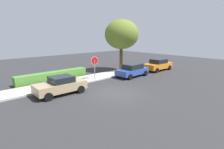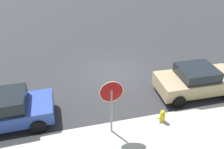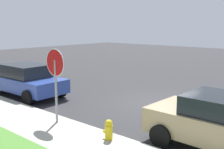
{
  "view_description": "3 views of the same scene",
  "coord_description": "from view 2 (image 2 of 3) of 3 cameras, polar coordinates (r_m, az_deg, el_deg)",
  "views": [
    {
      "loc": [
        -9.81,
        -10.2,
        4.79
      ],
      "look_at": [
        1.57,
        2.18,
        0.98
      ],
      "focal_mm": 28.0,
      "sensor_mm": 36.0,
      "label": 1
    },
    {
      "loc": [
        2.73,
        10.75,
        6.83
      ],
      "look_at": [
        0.43,
        1.28,
        0.72
      ],
      "focal_mm": 35.0,
      "sensor_mm": 36.0,
      "label": 2
    },
    {
      "loc": [
        -5.92,
        10.11,
        3.31
      ],
      "look_at": [
        1.17,
        1.92,
        1.39
      ],
      "focal_mm": 45.0,
      "sensor_mm": 36.0,
      "label": 3
    }
  ],
  "objects": [
    {
      "name": "ground_plane",
      "position": [
        13.03,
        0.53,
        0.47
      ],
      "size": [
        60.0,
        60.0,
        0.0
      ],
      "primitive_type": "plane",
      "color": "#2D2D30"
    },
    {
      "name": "sidewalk_curb",
      "position": [
        9.04,
        9.28,
        -16.89
      ],
      "size": [
        32.0,
        2.59,
        0.14
      ],
      "primitive_type": "cube",
      "color": "#B2ADA3",
      "rests_on": "ground_plane"
    },
    {
      "name": "stop_sign",
      "position": [
        8.09,
        -0.15,
        -6.42
      ],
      "size": [
        0.9,
        0.08,
        2.57
      ],
      "color": "gray",
      "rests_on": "ground_plane"
    },
    {
      "name": "parked_car_blue",
      "position": [
        10.24,
        -26.93,
        -8.34
      ],
      "size": [
        4.16,
        2.05,
        1.5
      ],
      "color": "#2D479E",
      "rests_on": "ground_plane"
    },
    {
      "name": "parked_car_tan",
      "position": [
        11.78,
        21.25,
        -1.4
      ],
      "size": [
        4.13,
        2.12,
        1.49
      ],
      "color": "tan",
      "rests_on": "ground_plane"
    },
    {
      "name": "fire_hydrant",
      "position": [
        9.7,
        12.98,
        -10.76
      ],
      "size": [
        0.3,
        0.22,
        0.72
      ],
      "color": "gold",
      "rests_on": "ground_plane"
    }
  ]
}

